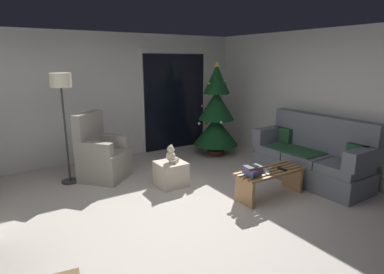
{
  "coord_description": "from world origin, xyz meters",
  "views": [
    {
      "loc": [
        -2.08,
        -3.21,
        1.99
      ],
      "look_at": [
        0.4,
        0.7,
        0.85
      ],
      "focal_mm": 29.67,
      "sensor_mm": 36.0,
      "label": 1
    }
  ],
  "objects": [
    {
      "name": "floor_lamp",
      "position": [
        -1.14,
        2.06,
        1.51
      ],
      "size": [
        0.32,
        0.32,
        1.78
      ],
      "color": "#2D2D30",
      "rests_on": "ground"
    },
    {
      "name": "christmas_tree",
      "position": [
        1.85,
        2.05,
        0.87
      ],
      "size": [
        0.94,
        0.94,
        1.96
      ],
      "color": "#4C1E19",
      "rests_on": "ground"
    },
    {
      "name": "ottoman",
      "position": [
        0.21,
        1.04,
        0.19
      ],
      "size": [
        0.44,
        0.44,
        0.39
      ],
      "primitive_type": "cube",
      "color": "beige",
      "rests_on": "ground"
    },
    {
      "name": "remote_white",
      "position": [
        1.09,
        -0.21,
        0.42
      ],
      "size": [
        0.12,
        0.15,
        0.02
      ],
      "primitive_type": "cube",
      "rotation": [
        0.0,
        0.0,
        5.68
      ],
      "color": "silver",
      "rests_on": "coffee_table"
    },
    {
      "name": "patio_door_glass",
      "position": [
        1.39,
        2.97,
        1.05
      ],
      "size": [
        1.5,
        0.02,
        2.1
      ],
      "primitive_type": "cube",
      "color": "black",
      "rests_on": "ground"
    },
    {
      "name": "coffee_table",
      "position": [
        1.24,
        -0.13,
        0.27
      ],
      "size": [
        1.1,
        0.4,
        0.41
      ],
      "color": "#9E7547",
      "rests_on": "ground"
    },
    {
      "name": "remote_silver",
      "position": [
        1.22,
        -0.09,
        0.42
      ],
      "size": [
        0.16,
        0.07,
        0.02
      ],
      "primitive_type": "cube",
      "rotation": [
        0.0,
        0.0,
        4.91
      ],
      "color": "#ADADB2",
      "rests_on": "coffee_table"
    },
    {
      "name": "remote_black",
      "position": [
        1.39,
        -0.21,
        0.42
      ],
      "size": [
        0.04,
        0.16,
        0.02
      ],
      "primitive_type": "cube",
      "rotation": [
        0.0,
        0.0,
        6.28
      ],
      "color": "black",
      "rests_on": "coffee_table"
    },
    {
      "name": "cell_phone",
      "position": [
        0.87,
        -0.15,
        0.56
      ],
      "size": [
        0.07,
        0.15,
        0.01
      ],
      "primitive_type": "cube",
      "rotation": [
        0.0,
        0.0,
        -0.02
      ],
      "color": "black",
      "rests_on": "book_stack"
    },
    {
      "name": "book_stack",
      "position": [
        0.86,
        -0.15,
        0.49
      ],
      "size": [
        0.27,
        0.23,
        0.14
      ],
      "color": "#4C4C51",
      "rests_on": "coffee_table"
    },
    {
      "name": "teddy_bear_cream",
      "position": [
        0.22,
        1.03,
        0.51
      ],
      "size": [
        0.21,
        0.22,
        0.29
      ],
      "color": "beige",
      "rests_on": "ottoman"
    },
    {
      "name": "wall_back",
      "position": [
        0.0,
        3.06,
        1.25
      ],
      "size": [
        5.72,
        0.12,
        2.5
      ],
      "primitive_type": "cube",
      "color": "silver",
      "rests_on": "ground"
    },
    {
      "name": "armchair",
      "position": [
        -0.63,
        1.94,
        0.4
      ],
      "size": [
        0.97,
        0.97,
        1.13
      ],
      "color": "gray",
      "rests_on": "ground"
    },
    {
      "name": "couch",
      "position": [
        2.32,
        -0.02,
        0.4
      ],
      "size": [
        0.82,
        1.96,
        1.08
      ],
      "color": "slate",
      "rests_on": "ground"
    },
    {
      "name": "ground_plane",
      "position": [
        0.0,
        0.0,
        0.0
      ],
      "size": [
        7.0,
        7.0,
        0.0
      ],
      "primitive_type": "plane",
      "color": "#BCB2A8"
    },
    {
      "name": "wall_right",
      "position": [
        2.86,
        0.0,
        1.25
      ],
      "size": [
        0.12,
        6.0,
        2.5
      ],
      "primitive_type": "cube",
      "color": "silver",
      "rests_on": "ground"
    },
    {
      "name": "patio_door_frame",
      "position": [
        1.39,
        2.99,
        1.1
      ],
      "size": [
        1.6,
        0.02,
        2.2
      ],
      "primitive_type": "cube",
      "color": "silver",
      "rests_on": "ground"
    }
  ]
}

